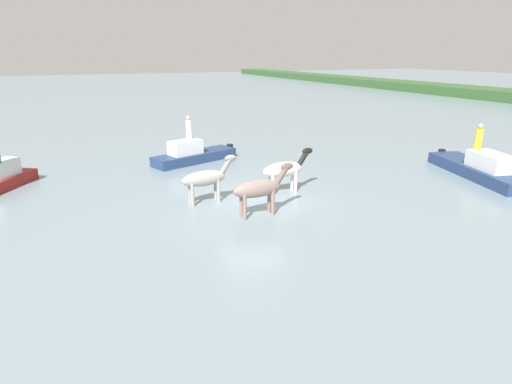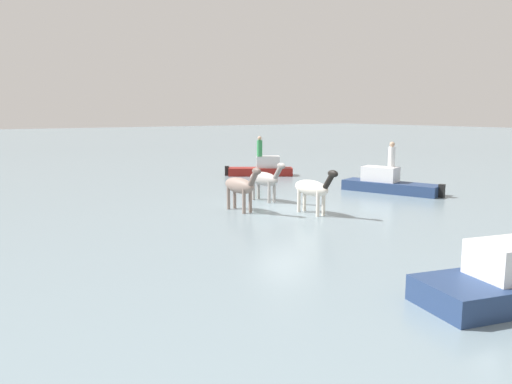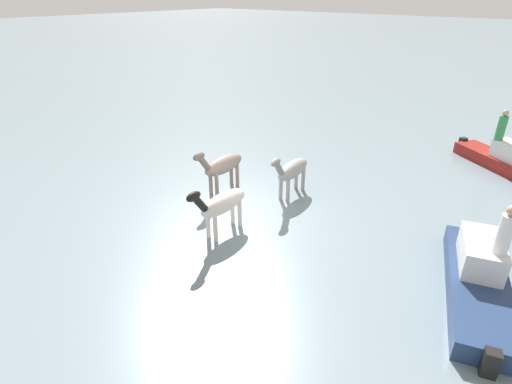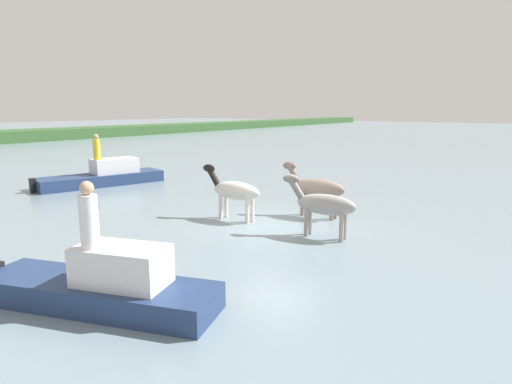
{
  "view_description": "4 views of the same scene",
  "coord_description": "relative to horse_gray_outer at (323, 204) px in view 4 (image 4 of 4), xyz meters",
  "views": [
    {
      "loc": [
        14.21,
        -6.2,
        5.4
      ],
      "look_at": [
        0.95,
        -0.3,
        0.6
      ],
      "focal_mm": 29.62,
      "sensor_mm": 36.0,
      "label": 1
    },
    {
      "loc": [
        11.99,
        15.67,
        3.77
      ],
      "look_at": [
        0.99,
        -0.5,
        0.68
      ],
      "focal_mm": 35.7,
      "sensor_mm": 36.0,
      "label": 2
    },
    {
      "loc": [
        -7.47,
        8.6,
        6.45
      ],
      "look_at": [
        -0.75,
        0.6,
        1.18
      ],
      "focal_mm": 28.36,
      "sensor_mm": 36.0,
      "label": 3
    },
    {
      "loc": [
        -11.16,
        -7.18,
        3.59
      ],
      "look_at": [
        -0.78,
        0.2,
        1.16
      ],
      "focal_mm": 30.91,
      "sensor_mm": 36.0,
      "label": 4
    }
  ],
  "objects": [
    {
      "name": "person_helmsman_aft",
      "position": [
        -6.51,
        1.19,
        0.78
      ],
      "size": [
        0.32,
        0.32,
        1.19
      ],
      "color": "silver",
      "rests_on": "boat_launch_far"
    },
    {
      "name": "ground_plane",
      "position": [
        0.34,
        1.77,
        -0.95
      ],
      "size": [
        216.54,
        216.54,
        0.0
      ],
      "primitive_type": "plane",
      "color": "gray"
    },
    {
      "name": "horse_gray_outer",
      "position": [
        0.0,
        0.0,
        0.0
      ],
      "size": [
        0.65,
        2.23,
        1.73
      ],
      "rotation": [
        0.0,
        0.0,
        1.65
      ],
      "color": "#9E9993",
      "rests_on": "ground_plane"
    },
    {
      "name": "horse_chestnut_trailing",
      "position": [
        0.13,
        3.25,
        0.01
      ],
      "size": [
        0.56,
        2.25,
        1.75
      ],
      "rotation": [
        0.0,
        0.0,
        1.6
      ],
      "color": "silver",
      "rests_on": "ground_plane"
    },
    {
      "name": "horse_lead",
      "position": [
        2.04,
        1.27,
        0.03
      ],
      "size": [
        0.57,
        2.29,
        1.78
      ],
      "rotation": [
        0.0,
        0.0,
        1.6
      ],
      "color": "gray",
      "rests_on": "ground_plane"
    },
    {
      "name": "boat_launch_far",
      "position": [
        -6.29,
        1.28,
        -0.64
      ],
      "size": [
        2.67,
        4.75,
        1.34
      ],
      "rotation": [
        0.0,
        0.0,
        5.04
      ],
      "color": "navy",
      "rests_on": "ground_plane"
    },
    {
      "name": "boat_skiff_near",
      "position": [
        1.79,
        12.44,
        -0.62
      ],
      "size": [
        6.01,
        3.01,
        1.37
      ],
      "rotation": [
        0.0,
        0.0,
        6.03
      ],
      "color": "navy",
      "rests_on": "ground_plane"
    },
    {
      "name": "person_boatman_standing",
      "position": [
        1.48,
        12.37,
        0.82
      ],
      "size": [
        0.32,
        0.32,
        1.19
      ],
      "color": "yellow",
      "rests_on": "boat_skiff_near"
    }
  ]
}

